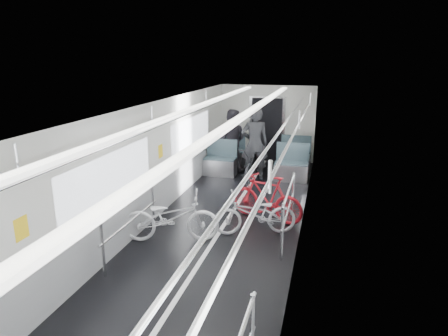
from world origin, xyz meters
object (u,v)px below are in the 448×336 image
object	(u,v)px
bike_right_mid	(255,214)
person_seated	(231,140)
bike_aisle	(254,163)
bike_right_far	(267,198)
person_standing	(255,144)
bike_left_far	(171,217)

from	to	relation	value
bike_right_mid	person_seated	world-z (taller)	person_seated
bike_right_mid	bike_aisle	xyz separation A→B (m)	(-0.66, 3.42, 0.05)
bike_right_mid	bike_right_far	size ratio (longest dim) A/B	0.98
bike_aisle	person_seated	world-z (taller)	person_seated
bike_right_far	person_standing	distance (m)	2.83
bike_left_far	person_standing	distance (m)	4.18
bike_left_far	person_seated	world-z (taller)	person_seated
bike_left_far	person_seated	bearing A→B (deg)	-15.59
bike_aisle	person_seated	size ratio (longest dim) A/B	0.98
bike_right_far	bike_left_far	bearing A→B (deg)	-29.32
person_seated	person_standing	bearing A→B (deg)	138.74
bike_right_mid	bike_aisle	bearing A→B (deg)	171.35
person_standing	bike_right_mid	bearing A→B (deg)	81.78
bike_right_mid	person_seated	xyz separation A→B (m)	(-1.49, 4.21, 0.49)
bike_left_far	bike_right_mid	distance (m)	1.57
bike_left_far	bike_aisle	world-z (taller)	bike_aisle
person_standing	bike_aisle	bearing A→B (deg)	-19.12
bike_right_far	person_standing	bearing A→B (deg)	-145.94
bike_right_mid	person_standing	xyz separation A→B (m)	(-0.66, 3.42, 0.59)
bike_right_mid	person_standing	distance (m)	3.53
person_seated	bike_right_mid	bearing A→B (deg)	111.73
bike_aisle	bike_left_far	bearing A→B (deg)	-98.07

